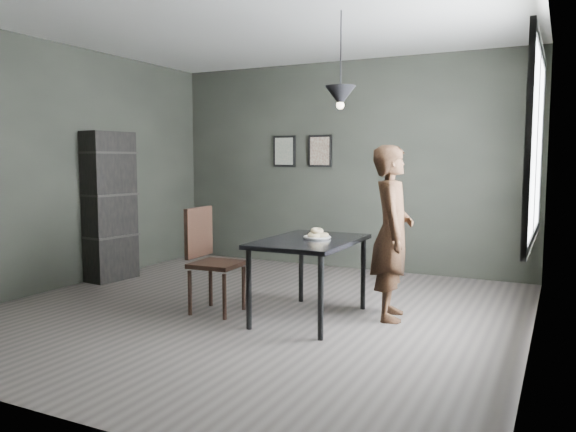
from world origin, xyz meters
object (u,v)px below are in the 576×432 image
at_px(woman, 392,233).
at_px(wood_chair, 209,253).
at_px(cafe_table, 310,248).
at_px(white_plate, 317,238).
at_px(pendant_lamp, 340,96).
at_px(shelf_unit, 109,206).

height_order(woman, wood_chair, woman).
height_order(cafe_table, white_plate, white_plate).
distance_m(white_plate, woman, 0.70).
distance_m(white_plate, wood_chair, 1.08).
height_order(white_plate, wood_chair, wood_chair).
bearing_deg(pendant_lamp, white_plate, -169.89).
bearing_deg(pendant_lamp, cafe_table, -158.20).
distance_m(wood_chair, shelf_unit, 2.08).
bearing_deg(cafe_table, wood_chair, -168.03).
bearing_deg(shelf_unit, woman, 4.64).
bearing_deg(pendant_lamp, wood_chair, -165.96).
relative_size(white_plate, woman, 0.14).
bearing_deg(white_plate, pendant_lamp, 10.11).
xyz_separation_m(white_plate, woman, (0.63, 0.29, 0.05)).
relative_size(woman, shelf_unit, 0.89).
height_order(white_plate, woman, woman).
distance_m(shelf_unit, pendant_lamp, 3.39).
xyz_separation_m(cafe_table, woman, (0.68, 0.35, 0.14)).
bearing_deg(woman, wood_chair, 93.86).
height_order(woman, pendant_lamp, pendant_lamp).
relative_size(cafe_table, pendant_lamp, 1.39).
distance_m(cafe_table, pendant_lamp, 1.41).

